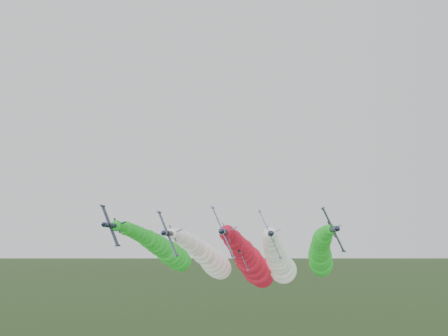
% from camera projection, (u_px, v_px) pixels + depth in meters
% --- Properties ---
extents(jet_lead, '(10.32, 62.65, 17.47)m').
position_uv_depth(jet_lead, '(249.00, 260.00, 106.93)').
color(jet_lead, '#111A34').
rests_on(jet_lead, ground).
extents(jet_inner_left, '(9.77, 62.09, 16.92)m').
position_uv_depth(jet_inner_left, '(210.00, 259.00, 118.10)').
color(jet_inner_left, '#111A34').
rests_on(jet_inner_left, ground).
extents(jet_inner_right, '(10.35, 62.68, 17.50)m').
position_uv_depth(jet_inner_right, '(279.00, 261.00, 113.27)').
color(jet_inner_right, '#111A34').
rests_on(jet_inner_right, ground).
extents(jet_outer_left, '(9.62, 61.94, 16.77)m').
position_uv_depth(jet_outer_left, '(166.00, 251.00, 124.26)').
color(jet_outer_left, '#111A34').
rests_on(jet_outer_left, ground).
extents(jet_outer_right, '(9.79, 62.11, 16.94)m').
position_uv_depth(jet_outer_right, '(321.00, 255.00, 117.35)').
color(jet_outer_right, '#111A34').
rests_on(jet_outer_right, ground).
extents(jet_trail, '(10.39, 62.71, 17.54)m').
position_uv_depth(jet_trail, '(257.00, 269.00, 132.47)').
color(jet_trail, '#111A34').
rests_on(jet_trail, ground).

